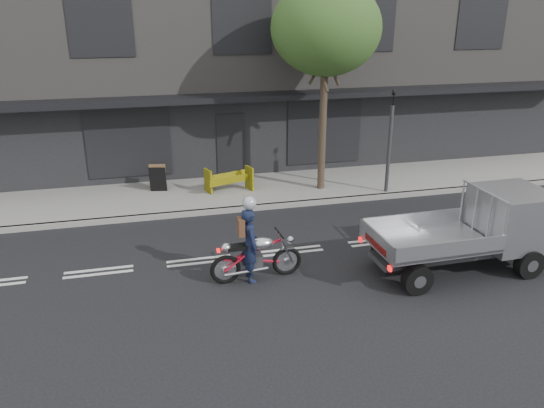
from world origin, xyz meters
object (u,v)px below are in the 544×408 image
(street_tree, at_px, (326,29))
(sandwich_board, at_px, (158,179))
(motorcycle, at_px, (257,256))
(rider, at_px, (250,245))
(traffic_light_pole, at_px, (389,147))
(flatbed_ute, at_px, (497,222))
(construction_barrier, at_px, (230,181))

(street_tree, bearing_deg, sandwich_board, 170.37)
(motorcycle, distance_m, rider, 0.33)
(sandwich_board, bearing_deg, motorcycle, -61.27)
(street_tree, distance_m, sandwich_board, 7.18)
(traffic_light_pole, distance_m, motorcycle, 7.14)
(rider, relative_size, sandwich_board, 2.03)
(motorcycle, relative_size, sandwich_board, 2.54)
(motorcycle, bearing_deg, flatbed_ute, -9.97)
(traffic_light_pole, distance_m, construction_barrier, 5.29)
(rider, xyz_separation_m, construction_barrier, (0.49, 5.62, -0.31))
(rider, xyz_separation_m, flatbed_ute, (5.85, -0.70, 0.26))
(traffic_light_pole, bearing_deg, sandwich_board, 166.55)
(traffic_light_pole, distance_m, flatbed_ute, 5.29)
(street_tree, height_order, rider, street_tree)
(construction_barrier, bearing_deg, rider, -94.98)
(sandwich_board, bearing_deg, construction_barrier, -5.22)
(construction_barrier, bearing_deg, traffic_light_pole, -11.92)
(street_tree, height_order, flatbed_ute, street_tree)
(traffic_light_pole, bearing_deg, rider, -140.65)
(street_tree, relative_size, construction_barrier, 4.55)
(street_tree, xyz_separation_m, rider, (-3.55, -5.40, -4.40))
(street_tree, bearing_deg, traffic_light_pole, -23.03)
(motorcycle, distance_m, construction_barrier, 5.63)
(rider, height_order, construction_barrier, rider)
(construction_barrier, bearing_deg, sandwich_board, 163.22)
(rider, bearing_deg, street_tree, -36.24)
(construction_barrier, distance_m, sandwich_board, 2.39)
(flatbed_ute, bearing_deg, motorcycle, 171.95)
(motorcycle, bearing_deg, traffic_light_pole, 37.20)
(traffic_light_pole, relative_size, motorcycle, 1.60)
(traffic_light_pole, bearing_deg, flatbed_ute, -86.75)
(flatbed_ute, bearing_deg, rider, 172.13)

